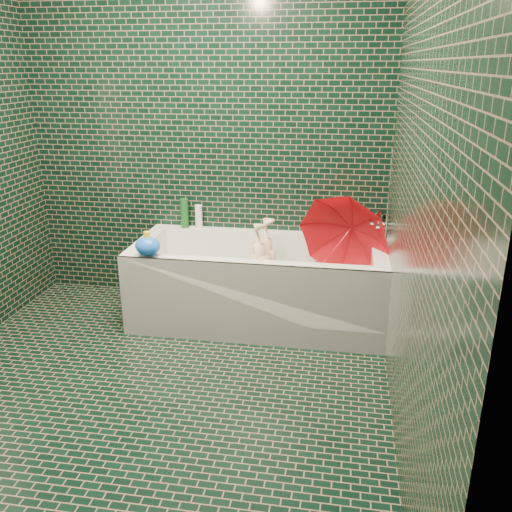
% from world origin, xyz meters
% --- Properties ---
extents(floor, '(2.80, 2.80, 0.00)m').
position_xyz_m(floor, '(0.00, 0.00, 0.00)').
color(floor, black).
rests_on(floor, ground).
extents(wall_back, '(2.80, 0.00, 2.80)m').
position_xyz_m(wall_back, '(0.00, 1.40, 1.25)').
color(wall_back, black).
rests_on(wall_back, floor).
extents(wall_right, '(0.00, 2.80, 2.80)m').
position_xyz_m(wall_right, '(1.30, 0.00, 1.25)').
color(wall_right, black).
rests_on(wall_right, floor).
extents(bathtub, '(1.70, 0.75, 0.55)m').
position_xyz_m(bathtub, '(0.45, 1.01, 0.21)').
color(bathtub, white).
rests_on(bathtub, floor).
extents(bath_mat, '(1.35, 0.47, 0.01)m').
position_xyz_m(bath_mat, '(0.45, 1.02, 0.16)').
color(bath_mat, green).
rests_on(bath_mat, bathtub).
extents(water, '(1.48, 0.53, 0.00)m').
position_xyz_m(water, '(0.45, 1.02, 0.30)').
color(water, silver).
rests_on(water, bathtub).
extents(faucet, '(0.18, 0.19, 0.55)m').
position_xyz_m(faucet, '(1.26, 1.02, 0.77)').
color(faucet, silver).
rests_on(faucet, wall_right).
extents(child, '(0.86, 0.55, 0.23)m').
position_xyz_m(child, '(0.49, 1.04, 0.31)').
color(child, beige).
rests_on(child, bathtub).
extents(umbrella, '(0.89, 0.85, 0.77)m').
position_xyz_m(umbrella, '(0.98, 0.98, 0.60)').
color(umbrella, red).
rests_on(umbrella, bathtub).
extents(soap_bottle_a, '(0.10, 0.10, 0.23)m').
position_xyz_m(soap_bottle_a, '(1.25, 1.33, 0.55)').
color(soap_bottle_a, white).
rests_on(soap_bottle_a, bathtub).
extents(soap_bottle_b, '(0.11, 0.11, 0.20)m').
position_xyz_m(soap_bottle_b, '(1.25, 1.33, 0.55)').
color(soap_bottle_b, '#5F217C').
rests_on(soap_bottle_b, bathtub).
extents(soap_bottle_c, '(0.13, 0.13, 0.15)m').
position_xyz_m(soap_bottle_c, '(1.19, 1.33, 0.55)').
color(soap_bottle_c, '#154C1A').
rests_on(soap_bottle_c, bathtub).
extents(bottle_right_tall, '(0.07, 0.07, 0.24)m').
position_xyz_m(bottle_right_tall, '(1.08, 1.33, 0.67)').
color(bottle_right_tall, '#154C1A').
rests_on(bottle_right_tall, bathtub).
extents(bottle_right_pump, '(0.06, 0.06, 0.20)m').
position_xyz_m(bottle_right_pump, '(1.25, 1.35, 0.65)').
color(bottle_right_pump, silver).
rests_on(bottle_right_pump, bathtub).
extents(bottle_left_tall, '(0.07, 0.07, 0.22)m').
position_xyz_m(bottle_left_tall, '(-0.16, 1.35, 0.66)').
color(bottle_left_tall, '#154C1A').
rests_on(bottle_left_tall, bathtub).
extents(bottle_left_short, '(0.07, 0.07, 0.17)m').
position_xyz_m(bottle_left_short, '(-0.06, 1.36, 0.64)').
color(bottle_left_short, white).
rests_on(bottle_left_short, bathtub).
extents(rubber_duck, '(0.11, 0.08, 0.09)m').
position_xyz_m(rubber_duck, '(1.09, 1.36, 0.59)').
color(rubber_duck, yellow).
rests_on(rubber_duck, bathtub).
extents(bath_toy, '(0.19, 0.17, 0.16)m').
position_xyz_m(bath_toy, '(-0.21, 0.69, 0.62)').
color(bath_toy, blue).
rests_on(bath_toy, bathtub).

